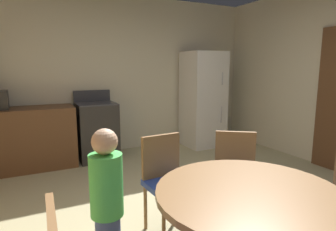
% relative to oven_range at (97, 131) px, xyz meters
% --- Properties ---
extents(ground_plane, '(14.00, 14.00, 0.00)m').
position_rel_oven_range_xyz_m(ground_plane, '(0.40, -2.42, -0.47)').
color(ground_plane, tan).
extents(wall_back, '(5.51, 0.12, 2.70)m').
position_rel_oven_range_xyz_m(wall_back, '(0.40, 0.40, 0.88)').
color(wall_back, beige).
rests_on(wall_back, ground).
extents(kitchen_counter, '(1.70, 0.60, 0.90)m').
position_rel_oven_range_xyz_m(kitchen_counter, '(-1.20, -0.00, -0.02)').
color(kitchen_counter, brown).
rests_on(kitchen_counter, ground).
extents(oven_range, '(0.60, 0.60, 1.10)m').
position_rel_oven_range_xyz_m(oven_range, '(0.00, 0.00, 0.00)').
color(oven_range, '#2D2B28').
rests_on(oven_range, ground).
extents(refrigerator, '(0.68, 0.68, 1.76)m').
position_rel_oven_range_xyz_m(refrigerator, '(1.99, -0.05, 0.41)').
color(refrigerator, white).
rests_on(refrigerator, ground).
extents(dining_table, '(1.11, 1.11, 0.76)m').
position_rel_oven_range_xyz_m(dining_table, '(0.18, -3.31, 0.13)').
color(dining_table, olive).
rests_on(dining_table, ground).
extents(chair_north, '(0.43, 0.43, 0.87)m').
position_rel_oven_range_xyz_m(chair_north, '(0.12, -2.35, 0.03)').
color(chair_north, olive).
rests_on(chair_north, ground).
extents(chair_northeast, '(0.56, 0.56, 0.87)m').
position_rel_oven_range_xyz_m(chair_northeast, '(0.74, -2.53, 0.03)').
color(chair_northeast, olive).
rests_on(chair_northeast, ground).
extents(person_child, '(0.31, 0.31, 1.09)m').
position_rel_oven_range_xyz_m(person_child, '(-0.53, -2.76, 0.11)').
color(person_child, '#3D4C84').
rests_on(person_child, ground).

